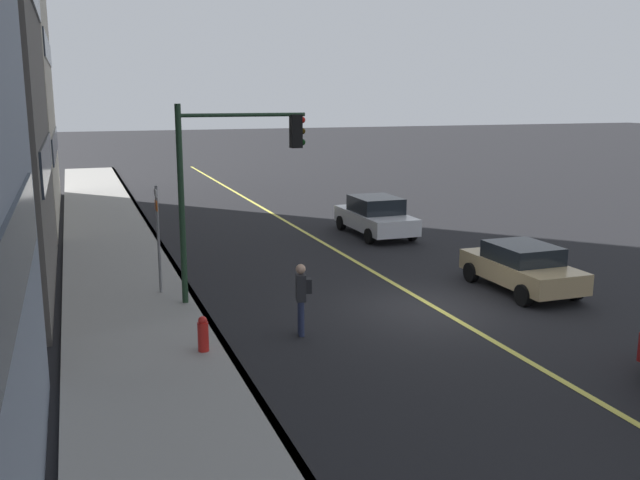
{
  "coord_description": "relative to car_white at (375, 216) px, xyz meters",
  "views": [
    {
      "loc": [
        -16.01,
        9.0,
        5.64
      ],
      "look_at": [
        -0.44,
        3.45,
        2.19
      ],
      "focal_mm": 39.18,
      "sensor_mm": 36.0,
      "label": 1
    }
  ],
  "objects": [
    {
      "name": "car_tan",
      "position": [
        -9.01,
        -0.65,
        -0.07
      ],
      "size": [
        4.03,
        1.93,
        1.39
      ],
      "color": "tan",
      "rests_on": "ground"
    },
    {
      "name": "fire_hydrant",
      "position": [
        -11.21,
        9.1,
        -0.33
      ],
      "size": [
        0.24,
        0.24,
        0.94
      ],
      "color": "red",
      "rests_on": "ground"
    },
    {
      "name": "car_white",
      "position": [
        0.0,
        0.0,
        0.0
      ],
      "size": [
        4.57,
        2.04,
        1.58
      ],
      "color": "silver",
      "rests_on": "ground"
    },
    {
      "name": "pedestrian_with_backpack",
      "position": [
        -10.53,
        6.61,
        0.23
      ],
      "size": [
        0.45,
        0.42,
        1.74
      ],
      "color": "#262D4C",
      "rests_on": "ground"
    },
    {
      "name": "curb_edge",
      "position": [
        -9.66,
        8.58,
        -0.72
      ],
      "size": [
        80.0,
        0.16,
        0.15
      ],
      "primitive_type": "cube",
      "color": "slate",
      "rests_on": "ground"
    },
    {
      "name": "lane_stripe_center",
      "position": [
        -9.66,
        2.55,
        -0.79
      ],
      "size": [
        80.0,
        0.16,
        0.01
      ],
      "primitive_type": "cube",
      "color": "#D8CC4C",
      "rests_on": "ground"
    },
    {
      "name": "traffic_light_mast",
      "position": [
        -7.41,
        7.56,
        2.91
      ],
      "size": [
        0.28,
        3.51,
        5.42
      ],
      "color": "#1E3823",
      "rests_on": "ground"
    },
    {
      "name": "sidewalk_slab",
      "position": [
        -9.66,
        10.27,
        -0.72
      ],
      "size": [
        80.0,
        3.55,
        0.15
      ],
      "primitive_type": "cube",
      "color": "gray",
      "rests_on": "ground"
    },
    {
      "name": "street_sign_post",
      "position": [
        -6.18,
        9.4,
        1.07
      ],
      "size": [
        0.6,
        0.08,
        3.19
      ],
      "color": "slate",
      "rests_on": "ground"
    },
    {
      "name": "ground",
      "position": [
        -9.66,
        2.55,
        -0.8
      ],
      "size": [
        200.0,
        200.0,
        0.0
      ],
      "primitive_type": "plane",
      "color": "black"
    }
  ]
}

